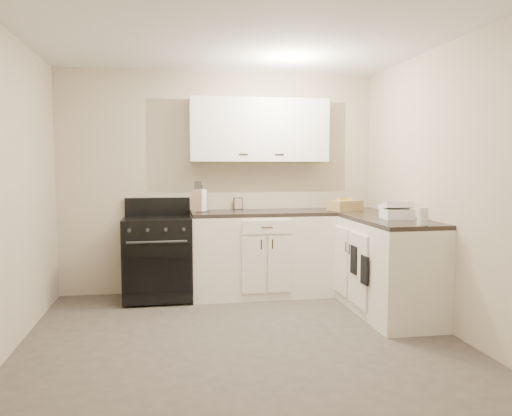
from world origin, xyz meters
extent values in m
plane|color=#473F38|center=(0.00, 0.00, 0.00)|extent=(3.60, 3.60, 0.00)
plane|color=white|center=(0.00, 0.00, 2.50)|extent=(3.60, 3.60, 0.00)
plane|color=beige|center=(0.00, 1.80, 1.25)|extent=(3.60, 0.00, 3.60)
plane|color=beige|center=(1.80, 0.00, 1.25)|extent=(0.00, 3.60, 3.60)
plane|color=beige|center=(-1.80, 0.00, 1.25)|extent=(0.00, 3.60, 3.60)
plane|color=beige|center=(0.00, -1.80, 1.25)|extent=(3.60, 0.00, 3.60)
cube|color=white|center=(0.43, 1.50, 0.45)|extent=(1.55, 0.60, 0.90)
cube|color=white|center=(1.50, 0.85, 0.45)|extent=(0.60, 1.90, 0.90)
cube|color=black|center=(0.43, 1.50, 0.92)|extent=(1.55, 0.60, 0.04)
cube|color=black|center=(1.50, 0.85, 0.92)|extent=(0.60, 1.90, 0.04)
cube|color=white|center=(0.43, 1.65, 1.84)|extent=(1.55, 0.30, 0.70)
cube|color=black|center=(-0.71, 1.48, 0.46)|extent=(0.72, 0.61, 0.87)
cube|color=tan|center=(-0.27, 1.54, 1.06)|extent=(0.14, 0.14, 0.24)
cylinder|color=white|center=(-0.23, 1.54, 1.06)|extent=(0.12, 0.12, 0.25)
cube|color=black|center=(0.20, 1.76, 1.01)|extent=(0.11, 0.06, 0.14)
cube|color=tan|center=(1.37, 1.43, 1.00)|extent=(0.40, 0.34, 0.11)
cube|color=white|center=(1.54, 0.49, 0.99)|extent=(0.28, 0.27, 0.10)
cylinder|color=silver|center=(1.54, 0.00, 1.02)|extent=(0.11, 0.11, 0.15)
cube|color=black|center=(1.18, 0.36, 0.49)|extent=(0.02, 0.15, 0.26)
cube|color=black|center=(1.18, 0.62, 0.53)|extent=(0.02, 0.16, 0.27)
camera|label=1|loc=(-0.58, -3.91, 1.45)|focal=35.00mm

